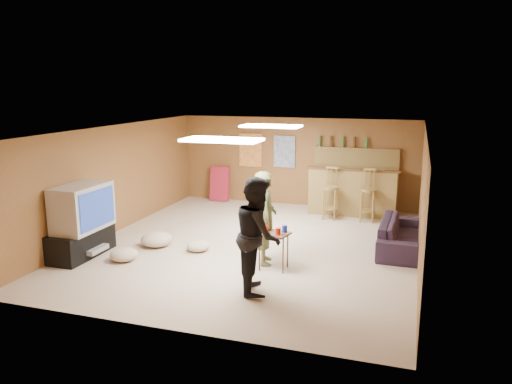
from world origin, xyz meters
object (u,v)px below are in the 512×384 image
(tray_table, at_px, (274,251))
(tv_body, at_px, (82,207))
(sofa, at_px, (402,235))
(person_olive, at_px, (265,218))
(person_black, at_px, (258,235))
(bar_counter, at_px, (353,191))

(tray_table, bearing_deg, tv_body, -172.74)
(sofa, bearing_deg, person_olive, 125.13)
(person_black, relative_size, tray_table, 2.75)
(bar_counter, bearing_deg, tv_body, -133.00)
(sofa, bearing_deg, tv_body, 113.25)
(bar_counter, xyz_separation_m, sofa, (1.20, -2.33, -0.27))
(sofa, xyz_separation_m, tray_table, (-1.98, -1.69, 0.03))
(tv_body, xyz_separation_m, tray_table, (3.37, 0.43, -0.59))
(bar_counter, distance_m, sofa, 2.64)
(tv_body, height_order, sofa, tv_body)
(bar_counter, height_order, person_black, person_black)
(tv_body, relative_size, person_black, 0.64)
(tv_body, height_order, tray_table, tv_body)
(bar_counter, height_order, tray_table, bar_counter)
(sofa, bearing_deg, tray_table, 132.08)
(tv_body, bearing_deg, person_black, -8.10)
(person_black, bearing_deg, sofa, -56.81)
(bar_counter, distance_m, person_black, 5.00)
(bar_counter, xyz_separation_m, tray_table, (-0.78, -4.02, -0.24))
(person_olive, distance_m, person_black, 1.17)
(person_olive, xyz_separation_m, person_black, (0.23, -1.15, 0.06))
(person_black, height_order, tray_table, person_black)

